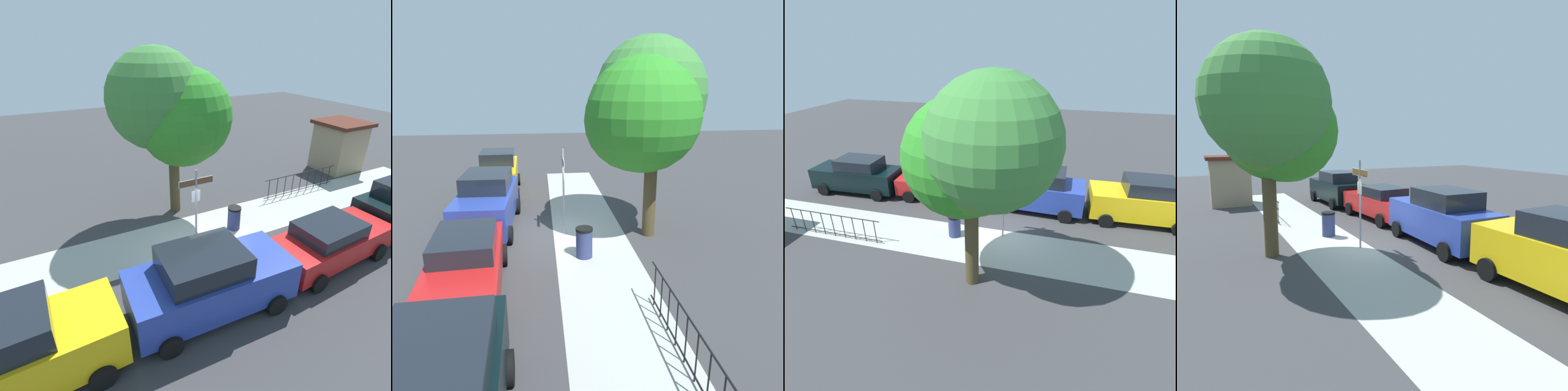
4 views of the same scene
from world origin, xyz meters
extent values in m
plane|color=#38383A|center=(0.00, 0.00, 0.00)|extent=(60.00, 60.00, 0.00)
cube|color=#A7AAA4|center=(2.00, 1.30, 0.00)|extent=(24.00, 2.60, 0.00)
cylinder|color=#9EA0A5|center=(-0.24, 0.40, 1.58)|extent=(0.07, 0.07, 3.15)
cube|color=brown|center=(-0.24, 0.40, 2.72)|extent=(1.28, 0.02, 0.22)
cube|color=white|center=(-0.24, 0.40, 2.72)|extent=(1.31, 0.02, 0.25)
cube|color=silver|center=(-0.24, 0.42, 2.17)|extent=(0.32, 0.02, 0.42)
cylinder|color=#493C23|center=(0.22, 3.43, 1.67)|extent=(0.45, 0.45, 3.34)
sphere|color=#2C8623|center=(0.58, 2.98, 4.34)|extent=(3.76, 3.76, 3.76)
sphere|color=#418129|center=(0.12, 3.33, 4.24)|extent=(2.99, 2.99, 2.99)
sphere|color=#308625|center=(0.33, 2.78, 4.16)|extent=(3.41, 3.41, 3.41)
sphere|color=#3A7E37|center=(-0.43, 3.49, 4.98)|extent=(3.85, 3.85, 3.85)
cube|color=yellow|center=(-6.00, -2.48, 0.90)|extent=(4.47, 1.97, 1.16)
cube|color=black|center=(-6.26, -2.49, 1.79)|extent=(2.17, 1.67, 0.62)
cylinder|color=black|center=(-4.54, -1.52, 0.32)|extent=(0.65, 0.24, 0.64)
cylinder|color=black|center=(-4.47, -3.34, 0.32)|extent=(0.65, 0.24, 0.64)
cylinder|color=black|center=(-7.46, -3.45, 0.32)|extent=(0.65, 0.24, 0.64)
cube|color=#263C99|center=(-1.20, -2.43, 0.90)|extent=(4.75, 2.05, 1.16)
cube|color=black|center=(-1.48, -2.42, 1.79)|extent=(2.30, 1.74, 0.62)
cylinder|color=black|center=(0.42, -1.53, 0.32)|extent=(0.65, 0.24, 0.64)
cylinder|color=black|center=(0.36, -3.43, 0.32)|extent=(0.65, 0.24, 0.64)
cylinder|color=black|center=(-2.76, -1.43, 0.32)|extent=(0.65, 0.24, 0.64)
cylinder|color=black|center=(-2.82, -3.32, 0.32)|extent=(0.65, 0.24, 0.64)
cube|color=red|center=(3.60, -2.37, 0.73)|extent=(4.67, 2.02, 0.82)
cube|color=black|center=(3.33, -2.39, 1.38)|extent=(2.28, 1.67, 0.48)
cylinder|color=black|center=(5.10, -1.41, 0.32)|extent=(0.65, 0.26, 0.64)
cylinder|color=black|center=(5.20, -3.15, 0.32)|extent=(0.65, 0.26, 0.64)
cylinder|color=black|center=(2.00, -1.60, 0.32)|extent=(0.65, 0.26, 0.64)
cylinder|color=black|center=(2.10, -3.34, 0.32)|extent=(0.65, 0.26, 0.64)
cube|color=black|center=(8.40, -1.92, 0.85)|extent=(4.72, 1.92, 1.06)
cube|color=black|center=(8.12, -1.93, 1.67)|extent=(2.29, 1.63, 0.58)
cylinder|color=black|center=(9.95, -0.99, 0.32)|extent=(0.65, 0.24, 0.64)
cylinder|color=black|center=(10.02, -2.74, 0.32)|extent=(0.65, 0.24, 0.64)
cylinder|color=black|center=(6.78, -1.10, 0.32)|extent=(0.65, 0.24, 0.64)
cylinder|color=black|center=(6.85, -2.86, 0.32)|extent=(0.65, 0.24, 0.64)
cylinder|color=black|center=(6.70, 2.30, 1.05)|extent=(4.54, 0.04, 0.04)
cylinder|color=black|center=(6.70, 2.30, 0.12)|extent=(4.54, 0.04, 0.04)
cylinder|color=black|center=(4.68, 2.30, 0.53)|extent=(0.03, 0.03, 1.05)
cylinder|color=black|center=(5.19, 2.30, 0.53)|extent=(0.03, 0.03, 1.05)
cylinder|color=black|center=(5.69, 2.30, 0.53)|extent=(0.03, 0.03, 1.05)
cylinder|color=black|center=(6.20, 2.30, 0.53)|extent=(0.03, 0.03, 1.05)
cylinder|color=black|center=(6.70, 2.30, 0.53)|extent=(0.03, 0.03, 1.05)
cylinder|color=black|center=(7.21, 2.30, 0.53)|extent=(0.03, 0.03, 1.05)
cylinder|color=black|center=(7.71, 2.30, 0.53)|extent=(0.03, 0.03, 1.05)
cylinder|color=black|center=(8.22, 2.30, 0.53)|extent=(0.03, 0.03, 1.05)
cylinder|color=black|center=(8.72, 2.30, 0.53)|extent=(0.03, 0.03, 1.05)
cylinder|color=navy|center=(1.76, 0.90, 0.45)|extent=(0.52, 0.52, 0.90)
cylinder|color=black|center=(1.76, 0.90, 0.94)|extent=(0.55, 0.55, 0.08)
camera|label=1|loc=(-4.57, -8.10, 7.00)|focal=28.28mm
camera|label=2|loc=(12.52, -0.37, 5.27)|focal=34.22mm
camera|label=3|loc=(-2.22, 11.35, 7.38)|focal=28.17mm
camera|label=4|loc=(-11.55, 5.50, 3.89)|focal=32.77mm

